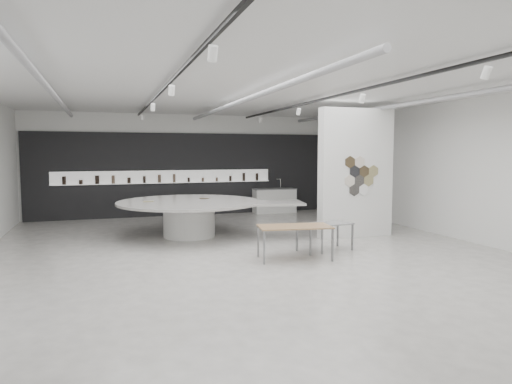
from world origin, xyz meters
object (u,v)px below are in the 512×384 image
object	(u,v)px
sample_table_stone	(325,226)
kitchen_counter	(274,200)
sample_table_wood	(295,228)
partition_column	(356,173)
display_island	(192,213)

from	to	relation	value
sample_table_stone	kitchen_counter	world-z (taller)	kitchen_counter
sample_table_wood	sample_table_stone	world-z (taller)	sample_table_wood
partition_column	kitchen_counter	xyz separation A→B (m)	(-0.33, 5.54, -1.32)
display_island	sample_table_wood	size ratio (longest dim) A/B	3.17
display_island	sample_table_stone	bearing A→B (deg)	-36.25
sample_table_stone	sample_table_wood	bearing A→B (deg)	-151.02
sample_table_wood	sample_table_stone	xyz separation A→B (m)	(1.05, 0.58, -0.08)
sample_table_stone	kitchen_counter	bearing A→B (deg)	79.08
sample_table_wood	kitchen_counter	distance (m)	7.91
sample_table_stone	kitchen_counter	distance (m)	7.08
partition_column	kitchen_counter	size ratio (longest dim) A/B	2.11
display_island	sample_table_wood	bearing A→B (deg)	-53.93
display_island	partition_column	bearing A→B (deg)	-7.96
display_island	sample_table_stone	size ratio (longest dim) A/B	3.89
display_island	kitchen_counter	bearing A→B (deg)	55.68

